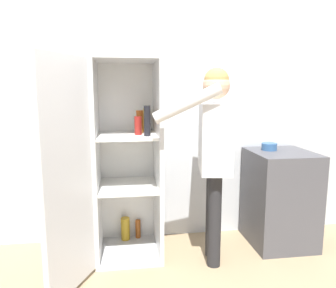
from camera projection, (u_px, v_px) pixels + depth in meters
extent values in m
cube|color=silver|center=(152.00, 114.00, 3.26)|extent=(7.00, 0.06, 2.55)
cube|color=silver|center=(129.00, 250.00, 3.08)|extent=(0.58, 0.61, 0.04)
cube|color=silver|center=(126.00, 59.00, 2.80)|extent=(0.58, 0.61, 0.04)
cube|color=white|center=(127.00, 153.00, 3.22)|extent=(0.58, 0.03, 1.72)
cube|color=silver|center=(97.00, 160.00, 2.90)|extent=(0.03, 0.61, 1.72)
cube|color=silver|center=(158.00, 158.00, 2.98)|extent=(0.04, 0.61, 1.72)
cube|color=white|center=(128.00, 186.00, 2.98)|extent=(0.51, 0.54, 0.02)
cube|color=white|center=(127.00, 136.00, 2.91)|extent=(0.51, 0.54, 0.02)
cube|color=silver|center=(68.00, 177.00, 2.34)|extent=(0.30, 0.54, 1.72)
cylinder|color=#9E4C19|center=(140.00, 122.00, 2.96)|extent=(0.06, 0.06, 0.21)
cylinder|color=maroon|center=(138.00, 126.00, 2.86)|extent=(0.06, 0.06, 0.16)
cylinder|color=#B78C1E|center=(125.00, 229.00, 3.26)|extent=(0.09, 0.09, 0.22)
cylinder|color=black|center=(147.00, 121.00, 2.77)|extent=(0.06, 0.06, 0.26)
cylinder|color=#9E4C19|center=(138.00, 229.00, 3.30)|extent=(0.05, 0.05, 0.18)
cylinder|color=#B78C1E|center=(147.00, 120.00, 3.08)|extent=(0.07, 0.07, 0.22)
cylinder|color=#262628|center=(214.00, 220.00, 2.79)|extent=(0.11, 0.11, 0.82)
cylinder|color=#262628|center=(212.00, 213.00, 2.97)|extent=(0.11, 0.11, 0.82)
cube|color=silver|center=(215.00, 138.00, 2.77)|extent=(0.32, 0.49, 0.58)
sphere|color=#DBAD89|center=(216.00, 85.00, 2.70)|extent=(0.23, 0.23, 0.23)
sphere|color=#AD894C|center=(216.00, 80.00, 2.69)|extent=(0.21, 0.21, 0.21)
cylinder|color=silver|center=(187.00, 103.00, 2.48)|extent=(0.54, 0.18, 0.31)
cylinder|color=silver|center=(212.00, 137.00, 3.02)|extent=(0.09, 0.09, 0.55)
cube|color=#4C4C51|center=(280.00, 198.00, 3.22)|extent=(0.58, 0.62, 0.92)
cylinder|color=#335B8E|center=(269.00, 147.00, 3.22)|extent=(0.15, 0.15, 0.07)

